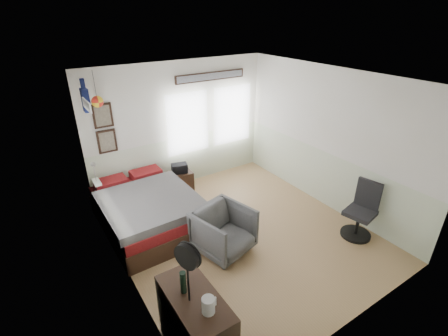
{
  "coord_description": "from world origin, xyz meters",
  "views": [
    {
      "loc": [
        -2.81,
        -3.76,
        3.6
      ],
      "look_at": [
        -0.1,
        0.4,
        1.15
      ],
      "focal_mm": 26.0,
      "sensor_mm": 36.0,
      "label": 1
    }
  ],
  "objects_px": {
    "bed": "(147,210)",
    "dresser": "(196,326)",
    "task_chair": "(361,214)",
    "nightstand": "(180,182)",
    "armchair": "(224,231)"
  },
  "relations": [
    {
      "from": "bed",
      "to": "task_chair",
      "type": "relative_size",
      "value": 2.11
    },
    {
      "from": "dresser",
      "to": "nightstand",
      "type": "relative_size",
      "value": 2.07
    },
    {
      "from": "nightstand",
      "to": "dresser",
      "type": "bearing_deg",
      "value": -110.32
    },
    {
      "from": "dresser",
      "to": "task_chair",
      "type": "height_order",
      "value": "task_chair"
    },
    {
      "from": "bed",
      "to": "dresser",
      "type": "bearing_deg",
      "value": -100.19
    },
    {
      "from": "task_chair",
      "to": "nightstand",
      "type": "bearing_deg",
      "value": 111.16
    },
    {
      "from": "task_chair",
      "to": "dresser",
      "type": "bearing_deg",
      "value": 174.8
    },
    {
      "from": "bed",
      "to": "dresser",
      "type": "relative_size",
      "value": 2.15
    },
    {
      "from": "armchair",
      "to": "nightstand",
      "type": "bearing_deg",
      "value": 68.81
    },
    {
      "from": "nightstand",
      "to": "bed",
      "type": "bearing_deg",
      "value": -140.37
    },
    {
      "from": "bed",
      "to": "armchair",
      "type": "xyz_separation_m",
      "value": [
        0.8,
        -1.31,
        0.05
      ]
    },
    {
      "from": "armchair",
      "to": "nightstand",
      "type": "relative_size",
      "value": 1.74
    },
    {
      "from": "task_chair",
      "to": "bed",
      "type": "bearing_deg",
      "value": 131.3
    },
    {
      "from": "dresser",
      "to": "nightstand",
      "type": "bearing_deg",
      "value": 66.62
    },
    {
      "from": "bed",
      "to": "nightstand",
      "type": "bearing_deg",
      "value": 35.8
    }
  ]
}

